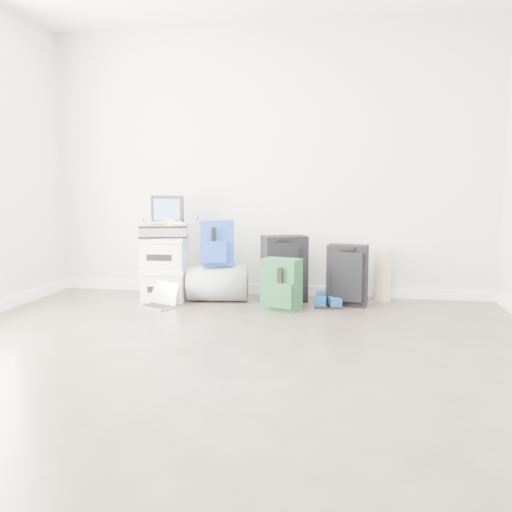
% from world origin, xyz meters
% --- Properties ---
extents(ground, '(5.00, 5.00, 0.00)m').
position_xyz_m(ground, '(0.00, 0.00, 0.00)').
color(ground, '#352D26').
rests_on(ground, ground).
extents(room_envelope, '(4.52, 5.02, 2.71)m').
position_xyz_m(room_envelope, '(0.00, 0.02, 1.72)').
color(room_envelope, silver).
rests_on(room_envelope, ground).
extents(boxes_stack, '(0.45, 0.37, 0.62)m').
position_xyz_m(boxes_stack, '(-0.96, 2.04, 0.31)').
color(boxes_stack, silver).
rests_on(boxes_stack, ground).
extents(briefcase, '(0.51, 0.42, 0.13)m').
position_xyz_m(briefcase, '(-0.96, 2.04, 0.68)').
color(briefcase, '#B2B2B7').
rests_on(briefcase, boxes_stack).
extents(painting, '(0.36, 0.12, 0.28)m').
position_xyz_m(painting, '(-0.96, 2.14, 0.88)').
color(painting, black).
rests_on(painting, briefcase).
extents(drone, '(0.45, 0.45, 0.05)m').
position_xyz_m(drone, '(-0.88, 2.02, 0.77)').
color(drone, gold).
rests_on(drone, briefcase).
extents(duffel_bag, '(0.61, 0.41, 0.35)m').
position_xyz_m(duffel_bag, '(-0.44, 2.08, 0.18)').
color(duffel_bag, gray).
rests_on(duffel_bag, ground).
extents(blue_backpack, '(0.35, 0.31, 0.43)m').
position_xyz_m(blue_backpack, '(-0.44, 2.05, 0.56)').
color(blue_backpack, '#1840A0').
rests_on(blue_backpack, duffel_bag).
extents(large_suitcase, '(0.47, 0.40, 0.64)m').
position_xyz_m(large_suitcase, '(0.20, 2.15, 0.32)').
color(large_suitcase, black).
rests_on(large_suitcase, ground).
extents(green_backpack, '(0.38, 0.33, 0.47)m').
position_xyz_m(green_backpack, '(0.22, 1.80, 0.22)').
color(green_backpack, '#14381A').
rests_on(green_backpack, ground).
extents(carry_on, '(0.39, 0.29, 0.57)m').
position_xyz_m(carry_on, '(0.80, 2.09, 0.29)').
color(carry_on, black).
rests_on(carry_on, ground).
extents(shoes, '(0.26, 0.29, 0.09)m').
position_xyz_m(shoes, '(0.62, 2.01, 0.05)').
color(shoes, black).
rests_on(shoes, ground).
extents(rolled_rug, '(0.17, 0.17, 0.51)m').
position_xyz_m(rolled_rug, '(1.15, 2.37, 0.25)').
color(rolled_rug, tan).
rests_on(rolled_rug, ground).
extents(laptop, '(0.38, 0.34, 0.22)m').
position_xyz_m(laptop, '(-0.91, 1.74, 0.05)').
color(laptop, '#BABBBF').
rests_on(laptop, ground).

